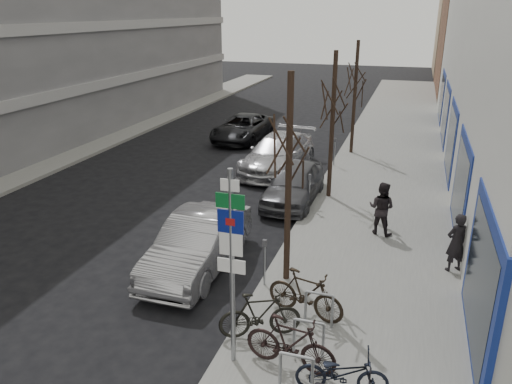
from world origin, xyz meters
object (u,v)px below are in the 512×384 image
Objects in this scene: bike_mid_curb at (342,369)px; parked_car_back at (278,154)px; tree_near at (290,131)px; parked_car_mid at (294,184)px; bike_far_inner at (305,294)px; parked_car_front at (198,243)px; bike_mid_inner at (260,314)px; pedestrian_near at (456,243)px; meter_back at (335,149)px; highway_sign_pole at (232,258)px; tree_far at (356,71)px; lane_car at (243,128)px; meter_front at (265,258)px; tree_mid at (334,91)px; pedestrian_far at (381,208)px; bike_near_right at (290,343)px; meter_mid at (309,188)px; bike_rack at (309,334)px.

bike_mid_curb is 14.06m from parked_car_back.
parked_car_mid is at bearing 101.67° from tree_near.
parked_car_front reaches higher than bike_far_inner.
bike_mid_inner is 3.71m from parked_car_front.
pedestrian_near reaches higher than bike_far_inner.
bike_mid_curb is at bearing -80.25° from meter_back.
parked_car_back is (-2.80, 9.44, -3.31)m from tree_near.
tree_near reaches higher than parked_car_front.
parked_car_mid is (-1.28, 8.41, 0.04)m from bike_mid_inner.
highway_sign_pole is 7.04m from pedestrian_near.
lane_car is (-6.10, 1.23, -3.41)m from tree_far.
bike_mid_inner is (0.53, -2.10, -0.22)m from meter_front.
bike_far_inner is at bearing -84.08° from tree_mid.
highway_sign_pole is 7.63m from pedestrian_far.
bike_mid_curb is 7.40m from pedestrian_far.
tree_near is 10.98m from meter_back.
meter_front is 3.20m from bike_near_right.
lane_car is (-5.90, 17.74, -1.76)m from highway_sign_pole.
tree_near is 3.80m from bike_far_inner.
highway_sign_pole is at bearing 88.17° from pedestrian_far.
tree_near is 4.33× the size of meter_front.
meter_back is (0.00, 11.00, 0.00)m from meter_front.
pedestrian_far is (2.32, 7.13, -1.45)m from highway_sign_pole.
lane_car is at bearing -83.12° from pedestrian_near.
pedestrian_near is at bearing -34.70° from meter_mid.
parked_car_back reaches higher than meter_back.
bike_mid_inner is at bearing -89.52° from tree_mid.
tree_mid is 4.33× the size of meter_back.
parked_car_back is 3.16× the size of pedestrian_far.
meter_mid is 5.03m from parked_car_back.
highway_sign_pole is 2.21× the size of bike_far_inner.
bike_mid_curb is 19.74m from lane_car.
bike_rack is 1.18m from bike_mid_curb.
tree_far is at bearing 79.80° from meter_back.
bike_mid_curb reaches higher than bike_rack.
bike_mid_curb is 5.92m from parked_car_front.
highway_sign_pole is at bearing 103.91° from bike_near_right.
meter_mid is at bearing -21.52° from bike_mid_inner.
pedestrian_near reaches higher than meter_mid.
bike_far_inner is 4.73m from pedestrian_near.
pedestrian_near is at bearing -46.67° from lane_car.
bike_mid_curb is at bearing -102.64° from bike_near_right.
meter_back is (0.00, 5.50, 0.00)m from meter_mid.
parked_car_back is at bearing 10.98° from bike_mid_curb.
bike_rack is 1.33× the size of bike_mid_curb.
bike_mid_inner is at bearing -80.98° from parked_car_mid.
lane_car is (-7.04, 17.61, -0.03)m from bike_near_right.
bike_mid_inner is at bearing -45.34° from parked_car_front.
meter_front is 0.25× the size of lane_car.
bike_far_inner is (-0.11, 1.84, 0.00)m from bike_near_right.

